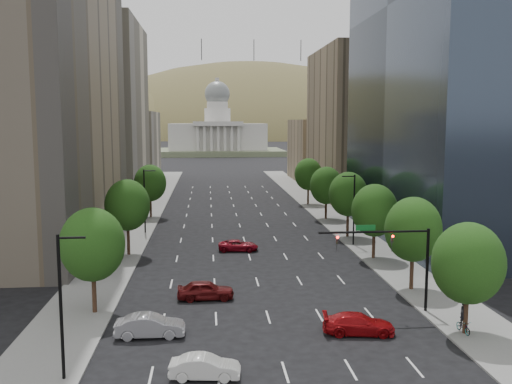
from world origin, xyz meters
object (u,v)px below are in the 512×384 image
object	(u,v)px
car_white	(205,367)
car_maroon	(206,290)
car_red_far	(238,245)
car_silver	(150,326)
car_red_near	(359,324)
traffic_signal	(398,251)
cyclist	(464,322)
capitol	(218,136)

from	to	relation	value
car_white	car_maroon	distance (m)	15.37
car_red_far	car_white	bearing A→B (deg)	177.97
car_white	car_silver	bearing A→B (deg)	35.19
car_red_near	traffic_signal	bearing A→B (deg)	-38.57
car_red_near	car_red_far	size ratio (longest dim) A/B	1.10
car_red_far	cyclist	world-z (taller)	cyclist
car_red_near	car_silver	bearing A→B (deg)	94.74
traffic_signal	capitol	distance (m)	219.99
traffic_signal	cyclist	size ratio (longest dim) A/B	3.87
car_maroon	cyclist	bearing A→B (deg)	-118.54
car_silver	cyclist	size ratio (longest dim) A/B	2.14
car_white	cyclist	bearing A→B (deg)	-68.40
traffic_signal	capitol	world-z (taller)	capitol
capitol	car_red_far	xyz separation A→B (m)	(-1.12, -196.34, -7.91)
car_red_near	cyclist	xyz separation A→B (m)	(7.64, -0.82, 0.18)
car_red_near	car_maroon	world-z (taller)	car_maroon
car_silver	cyclist	xyz separation A→B (m)	(22.90, -1.54, 0.11)
traffic_signal	car_maroon	bearing A→B (deg)	162.27
traffic_signal	car_red_near	bearing A→B (deg)	-136.02
traffic_signal	capitol	xyz separation A→B (m)	(-10.53, 219.71, 3.40)
traffic_signal	car_silver	bearing A→B (deg)	-170.15
traffic_signal	car_silver	xyz separation A→B (m)	(-19.53, -3.39, -4.34)
capitol	car_maroon	size ratio (longest dim) A/B	12.09
car_white	car_red_near	world-z (taller)	car_red_near
car_maroon	car_white	bearing A→B (deg)	179.11
car_maroon	cyclist	size ratio (longest dim) A/B	2.11
capitol	cyclist	world-z (taller)	capitol
traffic_signal	cyclist	bearing A→B (deg)	-55.65
traffic_signal	car_maroon	distance (m)	16.87
car_white	car_maroon	xyz separation A→B (m)	(0.00, 15.37, 0.13)
car_silver	capitol	bearing A→B (deg)	-2.37
car_maroon	traffic_signal	bearing A→B (deg)	-108.63
car_white	car_silver	world-z (taller)	car_silver
traffic_signal	car_white	world-z (taller)	traffic_signal
capitol	car_red_far	world-z (taller)	capitol
car_red_far	car_red_near	bearing A→B (deg)	-160.44
cyclist	capitol	bearing A→B (deg)	87.51
car_red_near	car_maroon	size ratio (longest dim) A/B	1.06
car_white	capitol	bearing A→B (deg)	4.23
car_red_near	cyclist	bearing A→B (deg)	-88.67
car_red_far	cyclist	size ratio (longest dim) A/B	2.04
capitol	car_red_near	distance (m)	224.05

